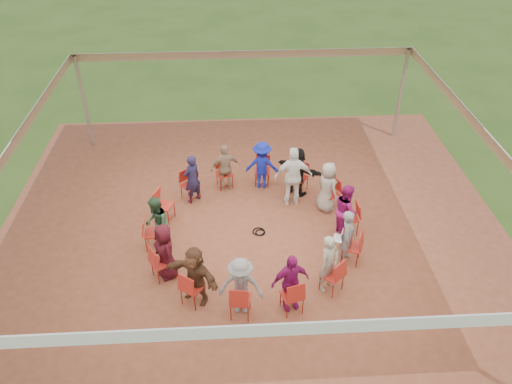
{
  "coord_description": "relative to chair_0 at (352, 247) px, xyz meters",
  "views": [
    {
      "loc": [
        -0.47,
        -9.49,
        8.32
      ],
      "look_at": [
        0.09,
        0.3,
        1.24
      ],
      "focal_mm": 35.0,
      "sensor_mm": 36.0,
      "label": 1
    }
  ],
  "objects": [
    {
      "name": "ground",
      "position": [
        -2.26,
        0.92,
        -0.45
      ],
      "size": [
        80.0,
        80.0,
        0.0
      ],
      "primitive_type": "plane",
      "color": "#2E4D18",
      "rests_on": "ground"
    },
    {
      "name": "dirt_patch",
      "position": [
        -2.26,
        0.92,
        -0.44
      ],
      "size": [
        13.0,
        13.0,
        0.0
      ],
      "primitive_type": "plane",
      "color": "brown",
      "rests_on": "ground"
    },
    {
      "name": "tent",
      "position": [
        -2.26,
        0.92,
        1.92
      ],
      "size": [
        10.33,
        10.33,
        3.0
      ],
      "color": "#B2B2B7",
      "rests_on": "ground"
    },
    {
      "name": "chair_0",
      "position": [
        0.0,
        0.0,
        0.0
      ],
      "size": [
        0.57,
        0.55,
        0.9
      ],
      "primitive_type": null,
      "rotation": [
        0.0,
        0.0,
        1.19
      ],
      "color": "red",
      "rests_on": "ground"
    },
    {
      "name": "chair_1",
      "position": [
        0.17,
        1.07,
        0.0
      ],
      "size": [
        0.47,
        0.45,
        0.9
      ],
      "primitive_type": null,
      "rotation": [
        0.0,
        0.0,
        1.63
      ],
      "color": "red",
      "rests_on": "ground"
    },
    {
      "name": "chair_2",
      "position": [
        -0.13,
        2.11,
        0.0
      ],
      "size": [
        0.59,
        0.58,
        0.9
      ],
      "primitive_type": null,
      "rotation": [
        0.0,
        0.0,
        2.08
      ],
      "color": "red",
      "rests_on": "ground"
    },
    {
      "name": "chair_3",
      "position": [
        -0.86,
        2.92,
        0.0
      ],
      "size": [
        0.6,
        0.6,
        0.9
      ],
      "primitive_type": null,
      "rotation": [
        0.0,
        0.0,
        2.53
      ],
      "color": "red",
      "rests_on": "ground"
    },
    {
      "name": "chair_4",
      "position": [
        -1.87,
        3.33,
        0.0
      ],
      "size": [
        0.49,
        0.5,
        0.9
      ],
      "primitive_type": null,
      "rotation": [
        0.0,
        0.0,
        2.98
      ],
      "color": "red",
      "rests_on": "ground"
    },
    {
      "name": "chair_5",
      "position": [
        -2.96,
        3.26,
        0.0
      ],
      "size": [
        0.53,
        0.54,
        0.9
      ],
      "primitive_type": null,
      "rotation": [
        0.0,
        0.0,
        -2.85
      ],
      "color": "red",
      "rests_on": "ground"
    },
    {
      "name": "chair_6",
      "position": [
        -3.9,
        2.73,
        0.0
      ],
      "size": [
        0.61,
        0.61,
        0.9
      ],
      "primitive_type": null,
      "rotation": [
        0.0,
        0.0,
        -2.41
      ],
      "color": "red",
      "rests_on": "ground"
    },
    {
      "name": "chair_7",
      "position": [
        -4.52,
        1.84,
        0.0
      ],
      "size": [
        0.57,
        0.55,
        0.9
      ],
      "primitive_type": null,
      "rotation": [
        0.0,
        0.0,
        -1.96
      ],
      "color": "red",
      "rests_on": "ground"
    },
    {
      "name": "chair_8",
      "position": [
        -4.7,
        0.76,
        0.0
      ],
      "size": [
        0.47,
        0.45,
        0.9
      ],
      "primitive_type": null,
      "rotation": [
        0.0,
        0.0,
        -1.51
      ],
      "color": "red",
      "rests_on": "ground"
    },
    {
      "name": "chair_9",
      "position": [
        -4.39,
        -0.28,
        0.0
      ],
      "size": [
        0.59,
        0.58,
        0.9
      ],
      "primitive_type": null,
      "rotation": [
        0.0,
        0.0,
        -1.06
      ],
      "color": "red",
      "rests_on": "ground"
    },
    {
      "name": "chair_10",
      "position": [
        -3.66,
        -1.08,
        0.0
      ],
      "size": [
        0.6,
        0.6,
        0.9
      ],
      "primitive_type": null,
      "rotation": [
        0.0,
        0.0,
        -0.61
      ],
      "color": "red",
      "rests_on": "ground"
    },
    {
      "name": "chair_11",
      "position": [
        -2.65,
        -1.49,
        0.0
      ],
      "size": [
        0.49,
        0.5,
        0.9
      ],
      "primitive_type": null,
      "rotation": [
        0.0,
        0.0,
        -0.16
      ],
      "color": "red",
      "rests_on": "ground"
    },
    {
      "name": "chair_12",
      "position": [
        -1.57,
        -1.42,
        0.0
      ],
      "size": [
        0.53,
        0.54,
        0.9
      ],
      "primitive_type": null,
      "rotation": [
        0.0,
        0.0,
        0.29
      ],
      "color": "red",
      "rests_on": "ground"
    },
    {
      "name": "chair_13",
      "position": [
        -0.62,
        -0.89,
        0.0
      ],
      "size": [
        0.61,
        0.61,
        0.9
      ],
      "primitive_type": null,
      "rotation": [
        0.0,
        0.0,
        0.74
      ],
      "color": "red",
      "rests_on": "ground"
    },
    {
      "name": "person_seated_0",
      "position": [
        -0.11,
        0.05,
        0.27
      ],
      "size": [
        0.52,
        0.62,
        1.44
      ],
      "primitive_type": "imported",
      "rotation": [
        0.0,
        0.0,
        1.19
      ],
      "color": "gray",
      "rests_on": "ground"
    },
    {
      "name": "person_seated_1",
      "position": [
        0.05,
        1.06,
        0.27
      ],
      "size": [
        0.45,
        0.72,
        1.44
      ],
      "primitive_type": "imported",
      "rotation": [
        0.0,
        0.0,
        1.63
      ],
      "color": "#921665",
      "rests_on": "ground"
    },
    {
      "name": "person_seated_2",
      "position": [
        -0.24,
        2.06,
        0.27
      ],
      "size": [
        0.69,
        0.8,
        1.44
      ],
      "primitive_type": "imported",
      "rotation": [
        0.0,
        0.0,
        2.08
      ],
      "color": "#9F9D8C",
      "rests_on": "ground"
    },
    {
      "name": "person_seated_3",
      "position": [
        -0.93,
        2.82,
        0.27
      ],
      "size": [
        1.38,
        1.17,
        1.44
      ],
      "primitive_type": "imported",
      "rotation": [
        0.0,
        0.0,
        2.53
      ],
      "color": "black",
      "rests_on": "ground"
    },
    {
      "name": "person_seated_4",
      "position": [
        -1.89,
        3.21,
        0.27
      ],
      "size": [
        0.99,
        0.6,
        1.44
      ],
      "primitive_type": "imported",
      "rotation": [
        0.0,
        0.0,
        2.98
      ],
      "color": "#101EA5",
      "rests_on": "ground"
    },
    {
      "name": "person_seated_5",
      "position": [
        -2.92,
        3.14,
        0.27
      ],
      "size": [
        0.93,
        0.65,
        1.44
      ],
      "primitive_type": "imported",
      "rotation": [
        0.0,
        0.0,
        -2.85
      ],
      "color": "tan",
      "rests_on": "ground"
    },
    {
      "name": "person_seated_6",
      "position": [
        -3.82,
        2.64,
        0.27
      ],
      "size": [
        0.62,
        0.61,
        1.44
      ],
      "primitive_type": "imported",
      "rotation": [
        0.0,
        0.0,
        -2.41
      ],
      "color": "#1E1A3A",
      "rests_on": "ground"
    },
    {
      "name": "person_seated_7",
      "position": [
        -4.58,
        0.77,
        0.27
      ],
      "size": [
        0.45,
        0.72,
        1.44
      ],
      "primitive_type": "imported",
      "rotation": [
        0.0,
        0.0,
        -1.51
      ],
      "color": "#2B4F34",
      "rests_on": "ground"
    },
    {
      "name": "person_seated_8",
      "position": [
        -4.29,
        -0.22,
        0.27
      ],
      "size": [
        0.69,
        0.8,
        1.44
      ],
      "primitive_type": "imported",
      "rotation": [
        0.0,
        0.0,
        -1.06
      ],
      "color": "#3E0D16",
      "rests_on": "ground"
    },
    {
      "name": "person_seated_9",
      "position": [
        -3.59,
        -0.99,
        0.27
      ],
      "size": [
        1.38,
        1.17,
        1.44
      ],
      "primitive_type": "imported",
      "rotation": [
        0.0,
        0.0,
        -0.61
      ],
      "color": "brown",
      "rests_on": "ground"
    },
    {
      "name": "person_seated_10",
      "position": [
        -2.63,
        -1.37,
        0.27
      ],
      "size": [
        0.99,
        0.6,
        1.44
      ],
      "primitive_type": "imported",
      "rotation": [
        0.0,
        0.0,
        -0.16
      ],
      "color": "gray",
      "rests_on": "ground"
    },
    {
      "name": "person_seated_11",
      "position": [
        -1.6,
        -1.31,
        0.27
      ],
      "size": [
        0.93,
        0.65,
        1.44
      ],
      "primitive_type": "imported",
      "rotation": [
        0.0,
        0.0,
        0.29
      ],
      "color": "#921665",
      "rests_on": "ground"
    },
    {
      "name": "person_seated_12",
      "position": [
        -0.7,
        -0.8,
        0.27
      ],
      "size": [
        0.62,
        0.61,
        1.44
      ],
      "primitive_type": "imported",
      "rotation": [
        0.0,
        0.0,
        0.74
      ],
      "color": "#9F9D8C",
      "rests_on": "ground"
    },
    {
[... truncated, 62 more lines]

